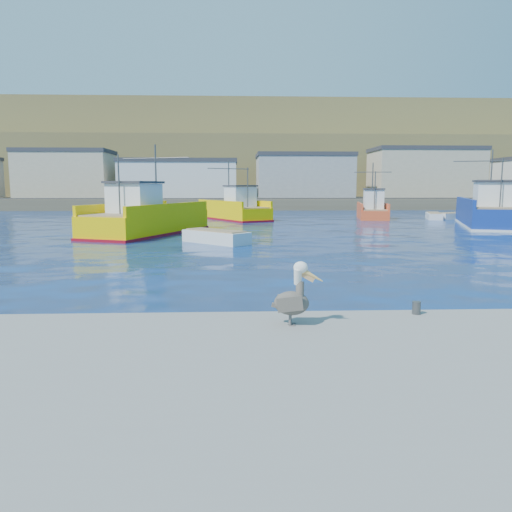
{
  "coord_description": "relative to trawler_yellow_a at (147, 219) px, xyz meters",
  "views": [
    {
      "loc": [
        -1.26,
        -14.65,
        3.49
      ],
      "look_at": [
        -0.54,
        2.1,
        1.13
      ],
      "focal_mm": 35.0,
      "sensor_mm": 36.0,
      "label": 1
    }
  ],
  "objects": [
    {
      "name": "ground",
      "position": [
        7.69,
        -22.09,
        -1.09
      ],
      "size": [
        260.0,
        260.0,
        0.0
      ],
      "primitive_type": "plane",
      "color": "navy",
      "rests_on": "ground"
    },
    {
      "name": "dock",
      "position": [
        7.69,
        -31.09,
        -0.84
      ],
      "size": [
        70.0,
        12.0,
        0.5
      ],
      "primitive_type": "cube",
      "color": "gray",
      "rests_on": "ground"
    },
    {
      "name": "dock_bollards",
      "position": [
        8.29,
        -25.49,
        -0.44
      ],
      "size": [
        36.2,
        0.2,
        0.3
      ],
      "color": "#4C4C4C",
      "rests_on": "dock"
    },
    {
      "name": "far_shore",
      "position": [
        7.69,
        87.11,
        7.89
      ],
      "size": [
        200.0,
        81.0,
        24.0
      ],
      "color": "brown",
      "rests_on": "ground"
    },
    {
      "name": "trawler_yellow_a",
      "position": [
        0.0,
        0.0,
        0.0
      ],
      "size": [
        8.25,
        12.8,
        6.63
      ],
      "color": "#FBC900",
      "rests_on": "ground"
    },
    {
      "name": "trawler_yellow_b",
      "position": [
        6.44,
        15.62,
        -0.1
      ],
      "size": [
        8.01,
        10.72,
        6.38
      ],
      "color": "#FBC900",
      "rests_on": "ground"
    },
    {
      "name": "trawler_blue",
      "position": [
        28.96,
        6.07,
        0.07
      ],
      "size": [
        8.87,
        14.27,
        6.79
      ],
      "color": "navy",
      "rests_on": "ground"
    },
    {
      "name": "boat_orange",
      "position": [
        21.26,
        16.42,
        -0.09
      ],
      "size": [
        4.19,
        7.98,
        5.99
      ],
      "color": "#EA4F25",
      "rests_on": "ground"
    },
    {
      "name": "skiff_mid",
      "position": [
        5.27,
        -6.08,
        -0.77
      ],
      "size": [
        4.37,
        4.37,
        1.0
      ],
      "color": "silver",
      "rests_on": "ground"
    },
    {
      "name": "skiff_far",
      "position": [
        27.61,
        15.39,
        -0.81
      ],
      "size": [
        2.48,
        4.26,
        0.88
      ],
      "color": "silver",
      "rests_on": "ground"
    },
    {
      "name": "skiff_extra",
      "position": [
        29.69,
        15.33,
        -0.81
      ],
      "size": [
        4.18,
        2.97,
        0.86
      ],
      "color": "silver",
      "rests_on": "ground"
    },
    {
      "name": "pelican",
      "position": [
        7.69,
        -26.27,
        0.01
      ],
      "size": [
        1.13,
        0.56,
        1.39
      ],
      "color": "#595451",
      "rests_on": "dock"
    }
  ]
}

